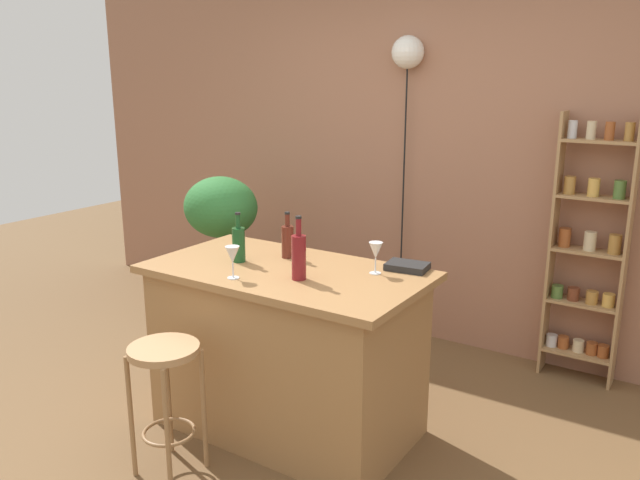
{
  "coord_description": "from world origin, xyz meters",
  "views": [
    {
      "loc": [
        1.88,
        -2.27,
        1.91
      ],
      "look_at": [
        0.05,
        0.55,
        1.03
      ],
      "focal_mm": 35.85,
      "sensor_mm": 36.0,
      "label": 1
    }
  ],
  "objects_px": {
    "bottle_spirits_clear": "(299,256)",
    "cookbook": "(407,266)",
    "bottle_olive_oil": "(239,243)",
    "potted_plant": "(221,216)",
    "bar_stool": "(166,379)",
    "plant_stool": "(225,305)",
    "bottle_vinegar": "(288,240)",
    "spice_shelf": "(588,251)",
    "pendant_globe_light": "(408,56)",
    "wine_glass_center": "(376,251)",
    "wine_glass_left": "(233,256)"
  },
  "relations": [
    {
      "from": "plant_stool",
      "to": "bottle_spirits_clear",
      "type": "distance_m",
      "value": 1.86
    },
    {
      "from": "pendant_globe_light",
      "to": "wine_glass_left",
      "type": "bearing_deg",
      "value": -91.6
    },
    {
      "from": "potted_plant",
      "to": "pendant_globe_light",
      "type": "distance_m",
      "value": 1.73
    },
    {
      "from": "spice_shelf",
      "to": "bottle_vinegar",
      "type": "xyz_separation_m",
      "value": [
        -1.32,
        -1.32,
        0.17
      ]
    },
    {
      "from": "plant_stool",
      "to": "bottle_vinegar",
      "type": "relative_size",
      "value": 1.59
    },
    {
      "from": "bottle_spirits_clear",
      "to": "bottle_olive_oil",
      "type": "distance_m",
      "value": 0.45
    },
    {
      "from": "bottle_olive_oil",
      "to": "pendant_globe_light",
      "type": "xyz_separation_m",
      "value": [
        0.21,
        1.57,
        1.0
      ]
    },
    {
      "from": "spice_shelf",
      "to": "pendant_globe_light",
      "type": "height_order",
      "value": "pendant_globe_light"
    },
    {
      "from": "potted_plant",
      "to": "wine_glass_center",
      "type": "distance_m",
      "value": 1.77
    },
    {
      "from": "bar_stool",
      "to": "pendant_globe_light",
      "type": "distance_m",
      "value": 2.67
    },
    {
      "from": "potted_plant",
      "to": "pendant_globe_light",
      "type": "xyz_separation_m",
      "value": [
        1.13,
        0.69,
        1.12
      ]
    },
    {
      "from": "plant_stool",
      "to": "wine_glass_center",
      "type": "height_order",
      "value": "wine_glass_center"
    },
    {
      "from": "potted_plant",
      "to": "cookbook",
      "type": "height_order",
      "value": "potted_plant"
    },
    {
      "from": "spice_shelf",
      "to": "pendant_globe_light",
      "type": "bearing_deg",
      "value": 178.17
    },
    {
      "from": "plant_stool",
      "to": "pendant_globe_light",
      "type": "height_order",
      "value": "pendant_globe_light"
    },
    {
      "from": "plant_stool",
      "to": "cookbook",
      "type": "bearing_deg",
      "value": -16.58
    },
    {
      "from": "bottle_vinegar",
      "to": "potted_plant",
      "type": "bearing_deg",
      "value": 148.26
    },
    {
      "from": "bottle_olive_oil",
      "to": "wine_glass_center",
      "type": "bearing_deg",
      "value": 16.54
    },
    {
      "from": "bar_stool",
      "to": "bottle_vinegar",
      "type": "bearing_deg",
      "value": 81.1
    },
    {
      "from": "plant_stool",
      "to": "bottle_spirits_clear",
      "type": "bearing_deg",
      "value": -35.11
    },
    {
      "from": "bottle_olive_oil",
      "to": "spice_shelf",
      "type": "bearing_deg",
      "value": 45.64
    },
    {
      "from": "potted_plant",
      "to": "bottle_vinegar",
      "type": "bearing_deg",
      "value": -31.74
    },
    {
      "from": "spice_shelf",
      "to": "cookbook",
      "type": "height_order",
      "value": "spice_shelf"
    },
    {
      "from": "bottle_spirits_clear",
      "to": "wine_glass_left",
      "type": "xyz_separation_m",
      "value": [
        -0.28,
        -0.16,
        -0.0
      ]
    },
    {
      "from": "bar_stool",
      "to": "bottle_olive_oil",
      "type": "height_order",
      "value": "bottle_olive_oil"
    },
    {
      "from": "bottle_spirits_clear",
      "to": "bottle_olive_oil",
      "type": "height_order",
      "value": "bottle_spirits_clear"
    },
    {
      "from": "bar_stool",
      "to": "cookbook",
      "type": "xyz_separation_m",
      "value": [
        0.78,
        0.98,
        0.44
      ]
    },
    {
      "from": "bottle_olive_oil",
      "to": "wine_glass_center",
      "type": "distance_m",
      "value": 0.75
    },
    {
      "from": "wine_glass_left",
      "to": "pendant_globe_light",
      "type": "bearing_deg",
      "value": 88.4
    },
    {
      "from": "plant_stool",
      "to": "bar_stool",
      "type": "bearing_deg",
      "value": -57.43
    },
    {
      "from": "bottle_olive_oil",
      "to": "cookbook",
      "type": "bearing_deg",
      "value": 23.67
    },
    {
      "from": "bottle_olive_oil",
      "to": "pendant_globe_light",
      "type": "height_order",
      "value": "pendant_globe_light"
    },
    {
      "from": "cookbook",
      "to": "bar_stool",
      "type": "bearing_deg",
      "value": -135.27
    },
    {
      "from": "spice_shelf",
      "to": "wine_glass_center",
      "type": "bearing_deg",
      "value": -120.56
    },
    {
      "from": "bottle_vinegar",
      "to": "wine_glass_center",
      "type": "xyz_separation_m",
      "value": [
        0.55,
        0.0,
        0.02
      ]
    },
    {
      "from": "spice_shelf",
      "to": "plant_stool",
      "type": "relative_size",
      "value": 4.12
    },
    {
      "from": "bar_stool",
      "to": "wine_glass_center",
      "type": "bearing_deg",
      "value": 50.9
    },
    {
      "from": "wine_glass_center",
      "to": "pendant_globe_light",
      "type": "bearing_deg",
      "value": 110.42
    },
    {
      "from": "bar_stool",
      "to": "bottle_olive_oil",
      "type": "relative_size",
      "value": 2.45
    },
    {
      "from": "spice_shelf",
      "to": "potted_plant",
      "type": "height_order",
      "value": "spice_shelf"
    },
    {
      "from": "spice_shelf",
      "to": "plant_stool",
      "type": "distance_m",
      "value": 2.57
    },
    {
      "from": "wine_glass_left",
      "to": "bottle_vinegar",
      "type": "bearing_deg",
      "value": 88.66
    },
    {
      "from": "bottle_spirits_clear",
      "to": "cookbook",
      "type": "distance_m",
      "value": 0.59
    },
    {
      "from": "potted_plant",
      "to": "bottle_vinegar",
      "type": "xyz_separation_m",
      "value": [
        1.09,
        -0.67,
        0.11
      ]
    },
    {
      "from": "wine_glass_center",
      "to": "wine_glass_left",
      "type": "bearing_deg",
      "value": -140.8
    },
    {
      "from": "wine_glass_center",
      "to": "bar_stool",
      "type": "bearing_deg",
      "value": -129.1
    },
    {
      "from": "wine_glass_center",
      "to": "pendant_globe_light",
      "type": "xyz_separation_m",
      "value": [
        -0.51,
        1.36,
        0.98
      ]
    },
    {
      "from": "plant_stool",
      "to": "pendant_globe_light",
      "type": "bearing_deg",
      "value": 31.53
    },
    {
      "from": "bar_stool",
      "to": "plant_stool",
      "type": "bearing_deg",
      "value": 122.57
    },
    {
      "from": "wine_glass_center",
      "to": "cookbook",
      "type": "relative_size",
      "value": 0.78
    }
  ]
}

